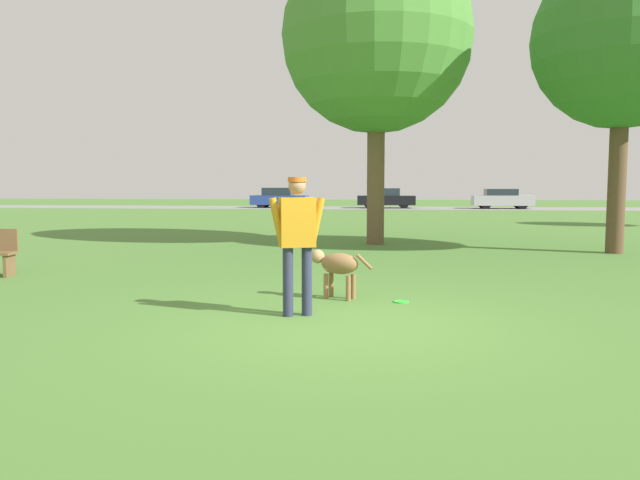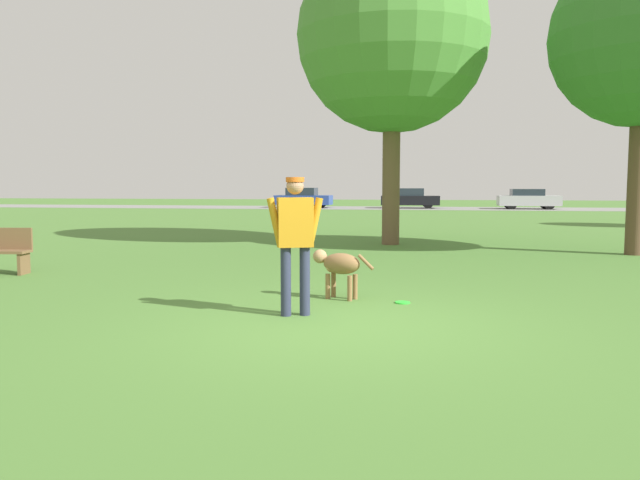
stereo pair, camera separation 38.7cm
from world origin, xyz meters
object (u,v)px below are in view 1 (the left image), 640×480
object	(u,v)px
tree_near_right	(623,40)
parked_car_silver	(502,199)
frisbee	(401,302)
person	(297,234)
dog	(337,265)
tree_mid_center	(377,38)
parked_car_black	(386,198)
parked_car_blue	(279,198)

from	to	relation	value
tree_near_right	parked_car_silver	world-z (taller)	tree_near_right
frisbee	tree_near_right	bearing A→B (deg)	52.97
person	dog	distance (m)	1.40
parked_car_silver	frisbee	bearing A→B (deg)	-101.61
person	tree_mid_center	size ratio (longest dim) A/B	0.21
tree_near_right	parked_car_black	bearing A→B (deg)	101.40
tree_mid_center	parked_car_blue	xyz separation A→B (m)	(-7.31, 26.04, -4.86)
dog	parked_car_blue	bearing A→B (deg)	-57.21
dog	parked_car_silver	xyz separation A→B (m)	(8.27, 34.25, 0.19)
tree_mid_center	tree_near_right	bearing A→B (deg)	-16.02
dog	parked_car_black	xyz separation A→B (m)	(0.48, 34.56, 0.19)
tree_near_right	tree_mid_center	xyz separation A→B (m)	(-5.74, 1.65, 0.56)
parked_car_black	parked_car_silver	world-z (taller)	parked_car_black
parked_car_blue	parked_car_black	xyz separation A→B (m)	(7.42, 0.21, -0.01)
tree_mid_center	parked_car_silver	world-z (taller)	tree_mid_center
frisbee	tree_near_right	world-z (taller)	tree_near_right
frisbee	person	bearing A→B (deg)	-141.68
dog	tree_near_right	distance (m)	10.09
person	parked_car_black	xyz separation A→B (m)	(0.86, 35.79, -0.36)
parked_car_black	tree_near_right	bearing A→B (deg)	-80.16
person	dog	bearing A→B (deg)	53.21
parked_car_blue	parked_car_silver	xyz separation A→B (m)	(15.22, -0.10, -0.01)
person	tree_near_right	bearing A→B (deg)	31.11
frisbee	tree_near_right	xyz separation A→B (m)	(5.18, 6.86, 4.98)
dog	parked_car_black	distance (m)	34.56
parked_car_black	parked_car_silver	size ratio (longest dim) A/B	1.01
frisbee	tree_mid_center	world-z (taller)	tree_mid_center
tree_mid_center	parked_car_blue	size ratio (longest dim) A/B	2.04
person	parked_car_blue	distance (m)	36.18
person	tree_mid_center	world-z (taller)	tree_mid_center
person	tree_near_right	distance (m)	10.95
person	frisbee	xyz separation A→B (m)	(1.31, 1.03, -1.02)
tree_mid_center	frisbee	bearing A→B (deg)	-86.24
tree_near_right	parked_car_blue	xyz separation A→B (m)	(-13.05, 27.69, -4.30)
tree_near_right	parked_car_blue	world-z (taller)	tree_near_right
parked_car_silver	person	bearing A→B (deg)	-103.27
parked_car_blue	tree_mid_center	bearing A→B (deg)	-72.20
tree_near_right	parked_car_black	world-z (taller)	tree_near_right
dog	parked_car_blue	size ratio (longest dim) A/B	0.24
person	parked_car_blue	xyz separation A→B (m)	(-6.57, 35.58, -0.35)
tree_near_right	parked_car_blue	distance (m)	30.91
frisbee	tree_near_right	distance (m)	9.93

